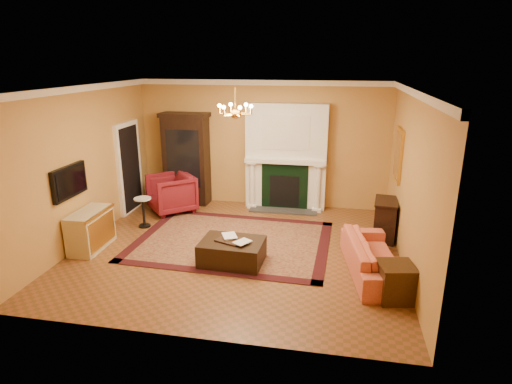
% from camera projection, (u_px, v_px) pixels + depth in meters
% --- Properties ---
extents(floor, '(6.00, 5.50, 0.02)m').
position_uv_depth(floor, '(237.00, 249.00, 8.14)').
color(floor, brown).
rests_on(floor, ground).
extents(ceiling, '(6.00, 5.50, 0.02)m').
position_uv_depth(ceiling, '(235.00, 87.00, 7.24)').
color(ceiling, white).
rests_on(ceiling, wall_back).
extents(wall_back, '(6.00, 0.02, 3.00)m').
position_uv_depth(wall_back, '(262.00, 144.00, 10.28)').
color(wall_back, '#BB8D43').
rests_on(wall_back, floor).
extents(wall_front, '(6.00, 0.02, 3.00)m').
position_uv_depth(wall_front, '(183.00, 231.00, 5.10)').
color(wall_front, '#BB8D43').
rests_on(wall_front, floor).
extents(wall_left, '(0.02, 5.50, 3.00)m').
position_uv_depth(wall_left, '(84.00, 166.00, 8.22)').
color(wall_left, '#BB8D43').
rests_on(wall_left, floor).
extents(wall_right, '(0.02, 5.50, 3.00)m').
position_uv_depth(wall_right, '(411.00, 181.00, 7.16)').
color(wall_right, '#BB8D43').
rests_on(wall_right, floor).
extents(fireplace, '(1.90, 0.70, 2.50)m').
position_uv_depth(fireplace, '(286.00, 159.00, 10.09)').
color(fireplace, white).
rests_on(fireplace, wall_back).
extents(crown_molding, '(6.00, 5.50, 0.12)m').
position_uv_depth(crown_molding, '(247.00, 87.00, 8.16)').
color(crown_molding, white).
rests_on(crown_molding, ceiling).
extents(doorway, '(0.08, 1.05, 2.10)m').
position_uv_depth(doorway, '(130.00, 167.00, 9.94)').
color(doorway, white).
rests_on(doorway, wall_left).
extents(tv_panel, '(0.09, 0.95, 0.58)m').
position_uv_depth(tv_panel, '(69.00, 182.00, 7.69)').
color(tv_panel, black).
rests_on(tv_panel, wall_left).
extents(gilt_mirror, '(0.06, 0.76, 1.05)m').
position_uv_depth(gilt_mirror, '(398.00, 155.00, 8.44)').
color(gilt_mirror, gold).
rests_on(gilt_mirror, wall_right).
extents(chandelier, '(0.63, 0.55, 0.53)m').
position_uv_depth(chandelier, '(235.00, 111.00, 7.36)').
color(chandelier, gold).
rests_on(chandelier, ceiling).
extents(oriental_rug, '(3.88, 2.97, 0.02)m').
position_uv_depth(oriental_rug, '(232.00, 241.00, 8.49)').
color(oriental_rug, '#440E10').
rests_on(oriental_rug, floor).
extents(china_cabinet, '(1.08, 0.52, 2.14)m').
position_uv_depth(china_cabinet, '(187.00, 161.00, 10.48)').
color(china_cabinet, black).
rests_on(china_cabinet, floor).
extents(wingback_armchair, '(1.30, 1.30, 0.98)m').
position_uv_depth(wingback_armchair, '(171.00, 192.00, 10.01)').
color(wingback_armchair, maroon).
rests_on(wingback_armchair, floor).
extents(pedestal_table, '(0.36, 0.36, 0.65)m').
position_uv_depth(pedestal_table, '(143.00, 210.00, 9.12)').
color(pedestal_table, black).
rests_on(pedestal_table, floor).
extents(commode, '(0.50, 1.01, 0.75)m').
position_uv_depth(commode, '(91.00, 230.00, 8.07)').
color(commode, beige).
rests_on(commode, floor).
extents(coral_sofa, '(0.89, 2.08, 0.79)m').
position_uv_depth(coral_sofa, '(374.00, 251.00, 7.13)').
color(coral_sofa, '#E26747').
rests_on(coral_sofa, floor).
extents(end_table, '(0.56, 0.56, 0.55)m').
position_uv_depth(end_table, '(395.00, 283.00, 6.36)').
color(end_table, '#37220F').
rests_on(end_table, floor).
extents(console_table, '(0.48, 0.75, 0.78)m').
position_uv_depth(console_table, '(385.00, 221.00, 8.49)').
color(console_table, black).
rests_on(console_table, floor).
extents(leather_ottoman, '(1.12, 0.83, 0.40)m').
position_uv_depth(leather_ottoman, '(232.00, 252.00, 7.53)').
color(leather_ottoman, black).
rests_on(leather_ottoman, oriental_rug).
extents(ottoman_tray, '(0.55, 0.49, 0.03)m').
position_uv_depth(ottoman_tray, '(230.00, 240.00, 7.47)').
color(ottoman_tray, black).
rests_on(ottoman_tray, leather_ottoman).
extents(book_a, '(0.23, 0.13, 0.32)m').
position_uv_depth(book_a, '(223.00, 229.00, 7.49)').
color(book_a, gray).
rests_on(book_a, ottoman_tray).
extents(book_b, '(0.19, 0.13, 0.29)m').
position_uv_depth(book_b, '(238.00, 233.00, 7.35)').
color(book_b, gray).
rests_on(book_b, ottoman_tray).
extents(topiary_left, '(0.15, 0.15, 0.40)m').
position_uv_depth(topiary_left, '(258.00, 148.00, 10.09)').
color(topiary_left, gray).
rests_on(topiary_left, fireplace).
extents(topiary_right, '(0.16, 0.16, 0.44)m').
position_uv_depth(topiary_right, '(320.00, 149.00, 9.83)').
color(topiary_right, gray).
rests_on(topiary_right, fireplace).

